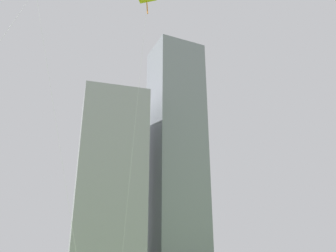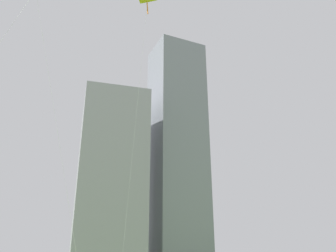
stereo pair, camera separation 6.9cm
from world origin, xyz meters
TOP-DOWN VIEW (x-y plane):
  - kite_flying_5 at (0.36, 14.57)m, footprint 2.45×5.44m
  - distant_highrise_0 at (57.16, 116.87)m, footprint 22.11×19.99m
  - distant_highrise_1 at (27.70, 113.88)m, footprint 28.21×26.45m

SIDE VIEW (x-z plane):
  - kite_flying_5 at x=0.36m, z-range 13.31..41.55m
  - distant_highrise_1 at x=27.70m, z-range 0.00..67.06m
  - distant_highrise_0 at x=57.16m, z-range 0.00..100.23m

